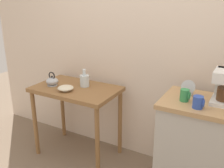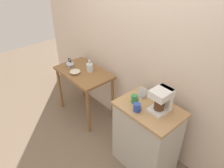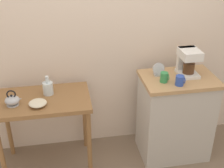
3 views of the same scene
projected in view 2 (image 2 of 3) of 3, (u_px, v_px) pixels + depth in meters
ground_plane at (110, 136)px, 3.25m from camera, size 8.00×8.00×0.00m
back_wall at (143, 40)px, 2.66m from camera, size 4.40×0.10×2.80m
wooden_table at (84, 78)px, 3.34m from camera, size 0.87×0.54×0.78m
kitchen_counter at (146, 137)px, 2.62m from camera, size 0.71×0.50×0.90m
bowl_stoneware at (75, 72)px, 3.22m from camera, size 0.16×0.16×0.05m
teakettle at (70, 64)px, 3.37m from camera, size 0.15×0.13×0.15m
glass_carafe_vase at (90, 67)px, 3.25m from camera, size 0.10×0.10×0.18m
coffee_maker at (162, 99)px, 2.28m from camera, size 0.18×0.22×0.26m
mug_blue at (137, 107)px, 2.31m from camera, size 0.08×0.08×0.09m
mug_tall_green at (134, 99)px, 2.43m from camera, size 0.08×0.07×0.10m
table_clock at (142, 93)px, 2.51m from camera, size 0.11×0.06×0.13m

